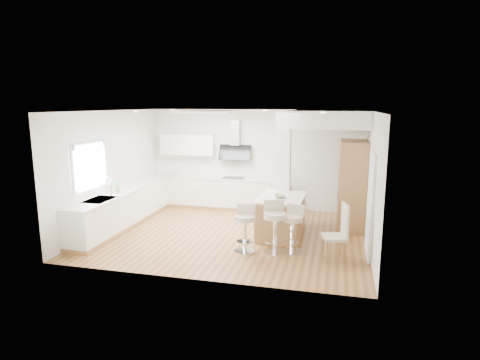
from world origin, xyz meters
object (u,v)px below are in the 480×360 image
(peninsula, at_px, (281,216))
(dining_chair, at_px, (340,230))
(bar_stool_b, at_px, (275,224))
(bar_stool_a, at_px, (245,226))
(bar_stool_c, at_px, (293,226))

(peninsula, bearing_deg, dining_chair, -40.14)
(peninsula, relative_size, bar_stool_b, 1.45)
(bar_stool_a, bearing_deg, peninsula, 62.04)
(bar_stool_a, height_order, bar_stool_c, bar_stool_c)
(peninsula, xyz_separation_m, bar_stool_c, (0.36, -0.98, 0.08))
(bar_stool_b, height_order, bar_stool_c, bar_stool_b)
(bar_stool_b, bearing_deg, bar_stool_c, 3.91)
(bar_stool_c, bearing_deg, bar_stool_a, -150.89)
(peninsula, bearing_deg, bar_stool_b, -86.34)
(bar_stool_a, bearing_deg, bar_stool_c, 9.59)
(bar_stool_a, xyz_separation_m, bar_stool_c, (0.94, 0.19, 0.00))
(bar_stool_c, bearing_deg, peninsula, 128.01)
(peninsula, relative_size, bar_stool_a, 1.61)
(bar_stool_b, height_order, dining_chair, dining_chair)
(bar_stool_b, xyz_separation_m, dining_chair, (1.26, -0.07, -0.00))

